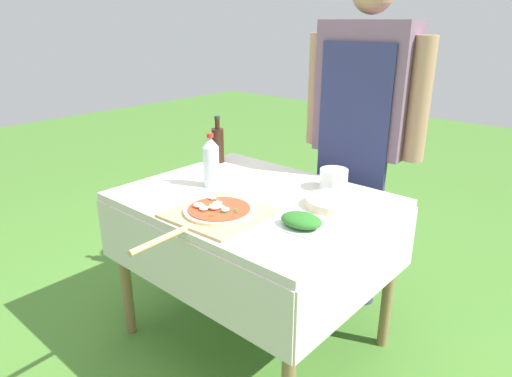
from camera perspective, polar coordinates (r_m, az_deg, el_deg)
The scene contains 9 objects.
ground_plane at distance 2.43m, azimuth -0.23°, elevation -18.06°, with size 12.00×12.00×0.00m, color #477A2D.
prep_table at distance 2.08m, azimuth -0.25°, elevation -3.55°, with size 1.15×0.90×0.77m.
person_cook at distance 2.40m, azimuth 13.16°, elevation 8.07°, with size 0.65×0.23×1.73m.
pizza_on_peel at distance 1.85m, azimuth -4.96°, elevation -3.01°, with size 0.38×0.63×0.06m.
oil_bottle at distance 2.52m, azimuth -4.79°, elevation 5.54°, with size 0.07×0.07×0.26m.
water_bottle at distance 2.14m, azimuth -5.65°, elevation 3.35°, with size 0.08×0.08×0.26m.
herb_container at distance 1.74m, azimuth 5.68°, elevation -4.09°, with size 0.21×0.16×0.05m.
mixing_tub at distance 2.15m, azimuth 9.67°, elevation 1.17°, with size 0.13×0.13×0.10m, color silver.
plate_stack at distance 1.96m, azimuth 9.63°, elevation -1.70°, with size 0.24×0.24×0.03m.
Camera 1 is at (1.27, -1.42, 1.51)m, focal length 32.00 mm.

